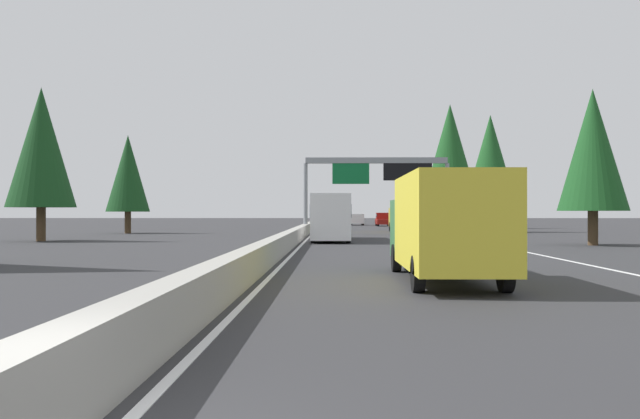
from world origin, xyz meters
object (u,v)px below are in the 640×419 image
sedan_mid_left (328,223)px  conifer_right_near (593,150)px  conifer_left_mid (128,174)px  sedan_distant_b (436,231)px  conifer_right_mid (490,161)px  sedan_near_center (353,219)px  minivan_distant_a (357,219)px  box_truck_near_right (404,216)px  box_truck_far_left (444,224)px  conifer_right_far (450,153)px  sign_gantry_overhead (378,173)px  pickup_mid_right (383,219)px  bus_far_right (331,215)px  conifer_left_near (41,148)px

sedan_mid_left → conifer_right_near: 39.99m
conifer_right_near → conifer_left_mid: conifer_right_near is taller
sedan_distant_b → conifer_right_near: bearing=-120.5°
conifer_right_mid → sedan_near_center: bearing=13.4°
minivan_distant_a → box_truck_near_right: size_ratio=0.59×
box_truck_far_left → conifer_right_far: bearing=-9.7°
sign_gantry_overhead → box_truck_near_right: sign_gantry_overhead is taller
sedan_mid_left → conifer_right_near: (-36.40, -15.81, 4.91)m
box_truck_far_left → pickup_mid_right: bearing=-2.8°
sign_gantry_overhead → bus_far_right: size_ratio=1.10×
box_truck_near_right → conifer_left_mid: 26.52m
box_truck_near_right → conifer_right_far: size_ratio=0.57×
sedan_mid_left → conifer_left_near: (-31.37, 19.02, 5.59)m
sedan_distant_b → pickup_mid_right: pickup_mid_right is taller
sedan_mid_left → pickup_mid_right: size_ratio=0.79×
sedan_distant_b → conifer_right_far: conifer_right_far is taller
conifer_left_near → conifer_left_mid: (17.09, -0.71, -0.79)m
sedan_near_center → conifer_right_near: conifer_right_near is taller
box_truck_far_left → conifer_right_near: bearing=-29.6°
box_truck_far_left → sedan_distant_b: 26.55m
sedan_near_center → box_truck_far_left: bearing=179.9°
sedan_mid_left → conifer_right_near: conifer_right_near is taller
sedan_near_center → conifer_right_far: conifer_right_far is taller
box_truck_far_left → bus_far_right: bearing=6.7°
sign_gantry_overhead → sedan_near_center: size_ratio=2.88×
bus_far_right → conifer_right_near: conifer_right_near is taller
conifer_left_mid → conifer_right_far: bearing=-58.4°
sign_gantry_overhead → minivan_distant_a: bearing=0.6°
box_truck_far_left → conifer_right_near: 24.84m
sedan_mid_left → box_truck_near_right: (-9.44, -7.49, 0.93)m
sign_gantry_overhead → sedan_near_center: 58.40m
box_truck_near_right → conifer_right_far: 18.55m
sedan_near_center → sedan_distant_b: size_ratio=1.00×
conifer_right_far → conifer_right_near: bearing=-178.3°
conifer_right_far → sign_gantry_overhead: bearing=156.4°
box_truck_near_right → conifer_left_near: bearing=129.6°
conifer_right_mid → conifer_left_near: 41.10m
conifer_right_far → conifer_left_mid: conifer_right_far is taller
box_truck_far_left → sedan_distant_b: box_truck_far_left is taller
conifer_right_far → pickup_mid_right: bearing=27.1°
sign_gantry_overhead → conifer_left_near: (-14.21, 23.49, 0.95)m
box_truck_far_left → conifer_right_far: conifer_right_far is taller
sedan_mid_left → sedan_near_center: same height
sign_gantry_overhead → bus_far_right: bearing=162.0°
sedan_distant_b → conifer_left_near: conifer_left_near is taller
bus_far_right → sedan_distant_b: 7.28m
box_truck_far_left → conifer_left_mid: bearing=26.9°
sign_gantry_overhead → pickup_mid_right: 37.31m
sedan_near_center → minivan_distant_a: (-15.63, -0.23, 0.27)m
conifer_right_near → pickup_mid_right: bearing=8.4°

